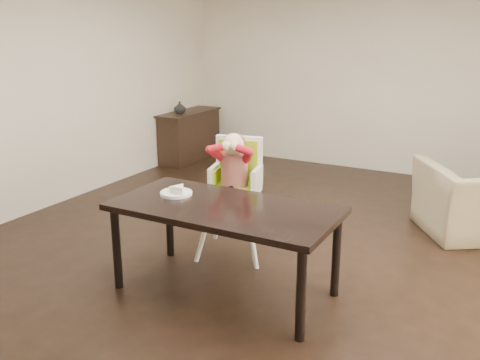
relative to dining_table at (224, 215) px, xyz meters
name	(u,v)px	position (x,y,z in m)	size (l,w,h in m)	color
ground	(275,254)	(0.05, 0.87, -0.67)	(7.00, 7.00, 0.00)	black
room_walls	(279,57)	(0.05, 0.87, 1.18)	(6.02, 7.02, 2.71)	beige
dining_table	(224,215)	(0.00, 0.00, 0.00)	(1.80, 0.90, 0.75)	black
high_chair	(235,169)	(-0.32, 0.74, 0.16)	(0.59, 0.59, 1.18)	white
plate	(177,192)	(-0.49, 0.05, 0.11)	(0.35, 0.35, 0.08)	white
sideboard	(190,136)	(-2.73, 3.57, -0.27)	(0.44, 1.26, 0.79)	black
vase	(180,108)	(-2.73, 3.32, 0.21)	(0.18, 0.19, 0.18)	#99999E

